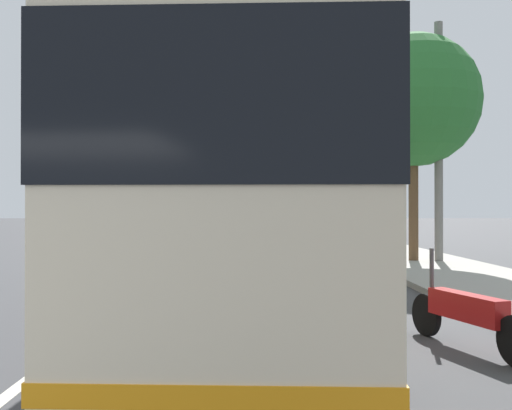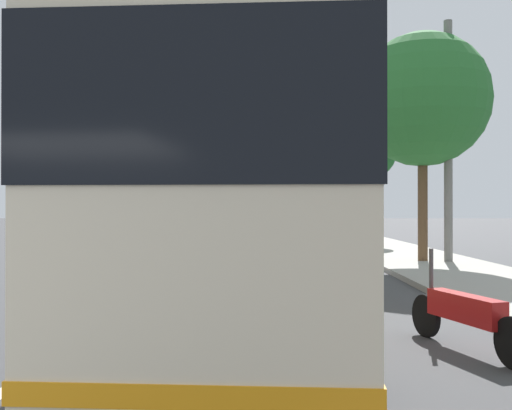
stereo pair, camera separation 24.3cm
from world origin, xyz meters
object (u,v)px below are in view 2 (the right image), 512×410
at_px(car_oncoming, 180,225).
at_px(roadside_tree_mid_block, 423,100).
at_px(car_far_distant, 197,222).
at_px(roadside_tree_far_block, 370,153).
at_px(motorcycle_angled, 464,314).
at_px(coach_bus, 254,194).
at_px(utility_pole, 448,143).
at_px(car_ahead_same_lane, 272,229).

height_order(car_oncoming, roadside_tree_mid_block, roadside_tree_mid_block).
xyz_separation_m(car_far_distant, roadside_tree_far_block, (-19.27, -10.53, 3.74)).
xyz_separation_m(motorcycle_angled, car_oncoming, (31.43, 8.21, 0.24)).
relative_size(coach_bus, car_far_distant, 3.02).
bearing_deg(car_oncoming, car_far_distant, -177.20).
distance_m(car_far_distant, roadside_tree_mid_block, 30.72).
height_order(coach_bus, utility_pole, utility_pole).
xyz_separation_m(coach_bus, car_oncoming, (29.15, 5.53, -1.33)).
relative_size(car_ahead_same_lane, car_far_distant, 1.18).
height_order(motorcycle_angled, car_ahead_same_lane, car_ahead_same_lane).
distance_m(car_ahead_same_lane, utility_pole, 13.71).
bearing_deg(coach_bus, car_oncoming, 13.61).
bearing_deg(roadside_tree_far_block, car_far_distant, 28.65).
bearing_deg(coach_bus, roadside_tree_far_block, -13.06).
bearing_deg(utility_pole, roadside_tree_far_block, 4.57).
height_order(car_far_distant, utility_pole, utility_pole).
bearing_deg(roadside_tree_far_block, roadside_tree_mid_block, -179.93).
height_order(car_ahead_same_lane, car_oncoming, car_ahead_same_lane).
relative_size(car_far_distant, roadside_tree_mid_block, 0.54).
height_order(motorcycle_angled, car_far_distant, car_far_distant).
bearing_deg(car_oncoming, coach_bus, 15.00).
bearing_deg(utility_pole, car_oncoming, 29.45).
distance_m(coach_bus, utility_pole, 10.79).
distance_m(car_ahead_same_lane, car_far_distant, 17.54).
height_order(roadside_tree_mid_block, roadside_tree_far_block, roadside_tree_mid_block).
relative_size(coach_bus, roadside_tree_far_block, 2.09).
xyz_separation_m(coach_bus, roadside_tree_far_block, (18.25, -5.21, 2.41)).
xyz_separation_m(car_ahead_same_lane, car_far_distant, (16.53, 5.88, -0.03)).
relative_size(motorcycle_angled, roadside_tree_far_block, 0.39).
height_order(roadside_tree_mid_block, utility_pole, utility_pole).
distance_m(roadside_tree_mid_block, utility_pole, 1.60).
relative_size(car_far_distant, roadside_tree_far_block, 0.69).
bearing_deg(car_far_distant, motorcycle_angled, 12.65).
height_order(car_oncoming, utility_pole, utility_pole).
bearing_deg(car_far_distant, roadside_tree_far_block, 29.94).
bearing_deg(roadside_tree_mid_block, coach_bus, 149.92).
relative_size(motorcycle_angled, utility_pole, 0.29).
xyz_separation_m(coach_bus, utility_pole, (8.79, -5.97, 1.84)).
distance_m(coach_bus, roadside_tree_far_block, 19.13).
xyz_separation_m(roadside_tree_far_block, utility_pole, (-9.46, -0.76, -0.57)).
bearing_deg(motorcycle_angled, car_ahead_same_lane, -12.33).
relative_size(car_oncoming, car_far_distant, 1.20).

